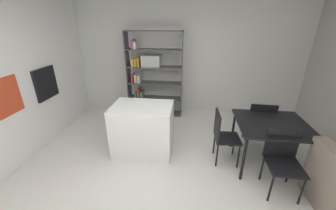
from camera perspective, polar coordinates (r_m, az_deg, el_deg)
ground_plane at (r=3.33m, az=-1.60°, el=-19.85°), size 8.57×8.57×0.00m
back_partition at (r=5.15m, az=2.56°, el=12.82°), size 6.24×0.06×2.70m
built_in_oven at (r=4.48m, az=-31.48°, el=5.31°), size 0.06×0.56×0.59m
kitchen_island at (r=3.68m, az=-7.11°, el=-6.74°), size 1.05×0.72×0.90m
open_bookshelf at (r=4.97m, az=-5.15°, el=9.20°), size 1.35×0.33×2.06m
dining_table at (r=3.59m, az=27.47°, el=-5.66°), size 1.08×0.99×0.77m
dining_chair_island_side at (r=3.47m, az=15.16°, el=-7.76°), size 0.42×0.42×0.91m
dining_chair_far at (r=4.09m, az=24.71°, el=-4.02°), size 0.47×0.45×0.91m
dining_chair_near at (r=3.27m, az=29.88°, el=-12.48°), size 0.45×0.47×0.90m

